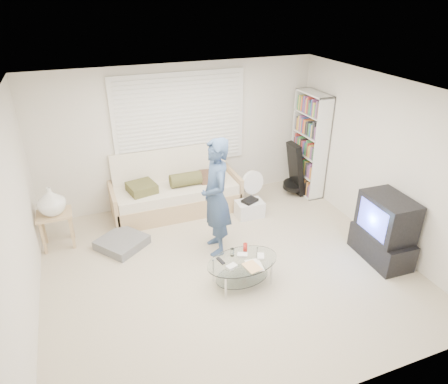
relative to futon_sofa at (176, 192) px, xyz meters
name	(u,v)px	position (x,y,z in m)	size (l,w,h in m)	color
ground	(227,267)	(0.24, -1.88, -0.36)	(5.00, 5.00, 0.00)	#B6A78E
room_shell	(214,150)	(0.24, -1.40, 1.27)	(5.02, 4.52, 2.51)	silver
window_blinds	(180,120)	(0.24, 0.32, 1.19)	(2.32, 0.08, 1.62)	silver
futon_sofa	(176,192)	(0.00, 0.00, 0.00)	(2.22, 0.90, 1.09)	tan
grey_floor_pillow	(122,242)	(-1.08, -0.82, -0.29)	(0.63, 0.63, 0.14)	slate
side_table	(52,204)	(-1.98, -0.45, 0.39)	(0.51, 0.41, 1.00)	tan
bookshelf	(309,145)	(2.56, -0.18, 0.61)	(0.31, 0.82, 1.94)	white
guitar_case	(295,173)	(2.28, -0.22, 0.10)	(0.37, 0.38, 1.03)	black
floor_fan	(252,186)	(1.31, -0.37, 0.06)	(0.44, 0.29, 0.72)	white
storage_bin	(250,208)	(1.14, -0.67, -0.21)	(0.47, 0.33, 0.33)	white
tv_unit	(384,230)	(2.44, -2.48, 0.13)	(0.54, 0.94, 1.00)	black
coffee_table	(243,265)	(0.31, -2.27, -0.06)	(1.03, 0.70, 0.49)	silver
standing_person	(216,198)	(0.25, -1.41, 0.54)	(0.65, 0.43, 1.79)	navy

